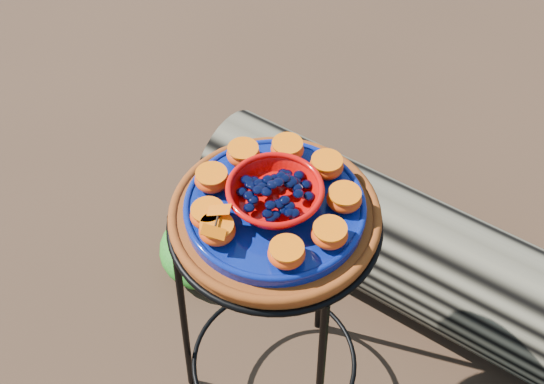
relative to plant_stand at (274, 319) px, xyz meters
The scene contains 18 objects.
plant_stand is the anchor object (origin of this frame).
terracotta_saucer 0.37m from the plant_stand, ahead, with size 0.38×0.38×0.03m, color #6C2D0A.
cobalt_plate 0.39m from the plant_stand, ahead, with size 0.33×0.33×0.02m, color #000E57.
red_bowl 0.43m from the plant_stand, ahead, with size 0.16×0.16×0.05m, color #C30705, non-canonical shape.
glass_gems 0.46m from the plant_stand, ahead, with size 0.13×0.13×0.02m, color black, non-canonical shape.
orange_half_0 0.44m from the plant_stand, 109.66° to the right, with size 0.06×0.06×0.04m, color red.
orange_half_1 0.44m from the plant_stand, 47.47° to the right, with size 0.06×0.06×0.04m, color red.
orange_half_2 0.44m from the plant_stand, ahead, with size 0.06×0.06×0.04m, color red.
orange_half_3 0.44m from the plant_stand, 32.53° to the left, with size 0.06×0.06×0.04m, color red.
orange_half_4 0.44m from the plant_stand, 72.53° to the left, with size 0.06×0.06×0.04m, color red.
orange_half_5 0.44m from the plant_stand, 112.53° to the left, with size 0.06×0.06×0.04m, color red.
orange_half_6 0.44m from the plant_stand, 152.53° to the left, with size 0.06×0.06×0.04m, color red.
orange_half_7 0.44m from the plant_stand, 167.47° to the right, with size 0.06×0.06×0.04m, color red.
orange_half_8 0.44m from the plant_stand, 127.47° to the right, with size 0.06×0.06×0.04m, color red.
butterfly 0.46m from the plant_stand, 109.66° to the right, with size 0.09×0.05×0.02m, color #DD5502, non-canonical shape.
driftwood_log 0.63m from the plant_stand, 51.89° to the left, with size 1.74×0.46×0.33m, color black, non-canonical shape.
foliage_left 0.53m from the plant_stand, 149.23° to the left, with size 0.29×0.29×0.14m, color #124D10.
foliage_back 0.59m from the plant_stand, 113.36° to the left, with size 0.30×0.30×0.15m, color #124D10.
Camera 1 is at (0.43, -0.66, 1.70)m, focal length 45.00 mm.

